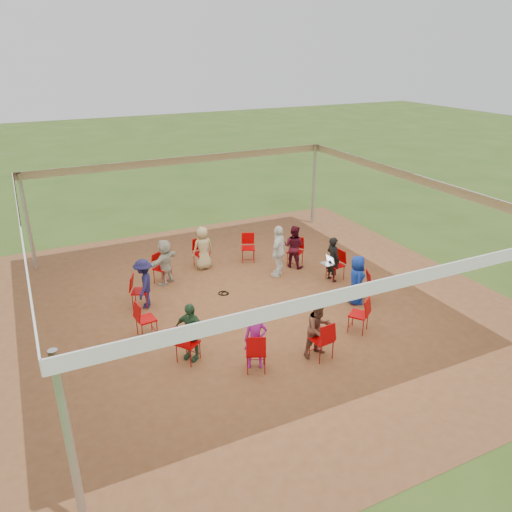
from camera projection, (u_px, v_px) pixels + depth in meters
name	position (u px, v px, depth m)	size (l,w,h in m)	color
ground	(251.00, 304.00, 13.29)	(80.00, 80.00, 0.00)	#324D18
dirt_patch	(251.00, 304.00, 13.29)	(13.00, 13.00, 0.00)	brown
tent	(251.00, 220.00, 12.37)	(10.33, 10.33, 3.00)	#B2B2B7
chair_0	(335.00, 265.00, 14.55)	(0.42, 0.44, 0.90)	#AA0102
chair_1	(295.00, 252.00, 15.49)	(0.42, 0.44, 0.90)	#AA0102
chair_2	(248.00, 248.00, 15.79)	(0.42, 0.44, 0.90)	#AA0102
chair_3	(201.00, 254.00, 15.37)	(0.42, 0.44, 0.90)	#AA0102
chair_4	(162.00, 268.00, 14.35)	(0.42, 0.44, 0.90)	#AA0102
chair_5	(140.00, 291.00, 13.00)	(0.42, 0.44, 0.90)	#AA0102
chair_6	(146.00, 319.00, 11.68)	(0.42, 0.44, 0.90)	#AA0102
chair_7	(188.00, 343.00, 10.75)	(0.42, 0.44, 0.90)	#AA0102
chair_8	(256.00, 352.00, 10.45)	(0.42, 0.44, 0.90)	#AA0102
chair_9	(322.00, 340.00, 10.86)	(0.42, 0.44, 0.90)	#AA0102
chair_10	(359.00, 315.00, 11.88)	(0.42, 0.44, 0.90)	#AA0102
chair_11	(360.00, 287.00, 13.23)	(0.42, 0.44, 0.90)	#AA0102
person_seated_0	(333.00, 259.00, 14.40)	(0.49, 0.32, 1.34)	black
person_seated_1	(294.00, 246.00, 15.30)	(0.65, 0.38, 1.34)	#440D1B
person_seated_2	(203.00, 248.00, 15.19)	(0.66, 0.37, 1.34)	tan
person_seated_3	(165.00, 262.00, 14.21)	(1.24, 0.47, 1.34)	#BAB8A6
person_seated_4	(144.00, 284.00, 12.92)	(0.87, 0.43, 1.34)	#191641
person_seated_5	(191.00, 331.00, 10.76)	(0.79, 0.40, 1.34)	#294D31
person_seated_6	(256.00, 339.00, 10.47)	(0.49, 0.32, 1.34)	#98187E
person_seated_7	(319.00, 329.00, 10.87)	(0.65, 0.38, 1.34)	brown
person_seated_8	(357.00, 280.00, 13.14)	(0.66, 0.37, 1.34)	navy
standing_person	(279.00, 251.00, 14.68)	(0.92, 0.47, 1.56)	white
cable_coil	(224.00, 293.00, 13.84)	(0.37, 0.37, 0.03)	black
laptop	(329.00, 261.00, 14.34)	(0.31, 0.38, 0.24)	#B7B7BC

